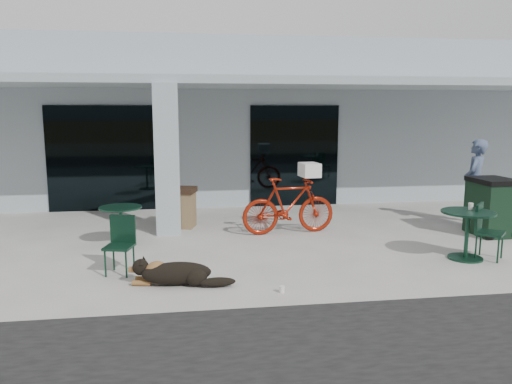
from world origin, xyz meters
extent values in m
plane|color=#BAB7B0|center=(0.00, 0.00, 0.00)|extent=(80.00, 80.00, 0.00)
cube|color=#9FACB4|center=(0.00, 8.50, 2.25)|extent=(22.00, 7.00, 4.50)
cube|color=black|center=(-3.20, 4.98, 1.35)|extent=(2.80, 0.06, 2.70)
cube|color=black|center=(1.80, 4.98, 1.35)|extent=(2.40, 0.06, 2.70)
cube|color=#9FACB4|center=(-1.50, 2.30, 1.56)|extent=(0.50, 0.50, 3.12)
cube|color=#9FACB4|center=(0.00, 3.60, 3.21)|extent=(22.00, 2.80, 0.18)
imported|color=maroon|center=(1.00, 1.90, 0.60)|extent=(2.04, 0.75, 1.20)
cube|color=white|center=(1.45, 1.94, 1.34)|extent=(0.41, 0.52, 0.29)
cylinder|color=white|center=(0.19, -1.48, 0.05)|extent=(0.09, 0.09, 0.10)
imported|color=#445272|center=(5.37, 2.20, 0.97)|extent=(0.82, 0.83, 1.94)
cylinder|color=white|center=(3.82, -0.20, 0.91)|extent=(0.10, 0.10, 0.12)
camera|label=1|loc=(-1.15, -8.17, 2.59)|focal=35.00mm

